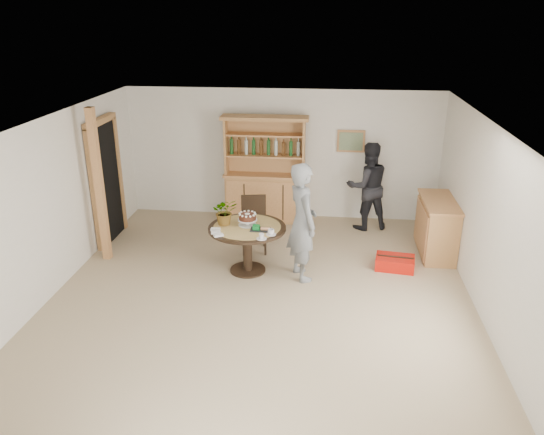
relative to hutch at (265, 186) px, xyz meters
The scene contains 17 objects.
ground 3.33m from the hutch, 84.71° to the right, with size 7.00×7.00×0.00m, color tan.
room_shell 3.41m from the hutch, 84.65° to the right, with size 6.04×7.04×2.52m.
doorway 2.94m from the hutch, 154.78° to the right, with size 0.13×1.10×2.18m.
pine_post 3.20m from the hutch, 139.62° to the right, with size 0.12×0.12×2.50m, color tan.
hutch is the anchor object (origin of this frame).
sideboard 3.29m from the hutch, 22.21° to the right, with size 0.54×1.26×0.94m.
dining_table 2.25m from the hutch, 90.29° to the right, with size 1.20×1.20×0.76m.
dining_chair 1.43m from the hutch, 91.00° to the right, with size 0.48×0.48×0.95m.
birthday_cake 2.20m from the hutch, 90.29° to the right, with size 0.30×0.30×0.20m.
flower_vase 2.24m from the hutch, 99.34° to the right, with size 0.38×0.33×0.42m, color #3F7233.
gift_tray 2.38m from the hutch, 85.10° to the right, with size 0.30×0.20×0.08m.
coffee_cup_a 2.56m from the hutch, 81.25° to the right, with size 0.15×0.15×0.09m.
coffee_cup_b 2.71m from the hutch, 84.31° to the right, with size 0.15×0.15×0.08m.
napkins 2.59m from the hutch, 99.35° to the right, with size 0.24×0.33×0.03m.
teen_boy 2.50m from the hutch, 70.32° to the right, with size 0.66×0.43×1.82m, color slate.
adult_person 1.95m from the hutch, ahead, with size 0.80×0.62×1.65m, color black.
red_suitcase 3.06m from the hutch, 39.70° to the right, with size 0.65×0.48×0.21m.
Camera 1 is at (0.88, -6.43, 3.86)m, focal length 35.00 mm.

